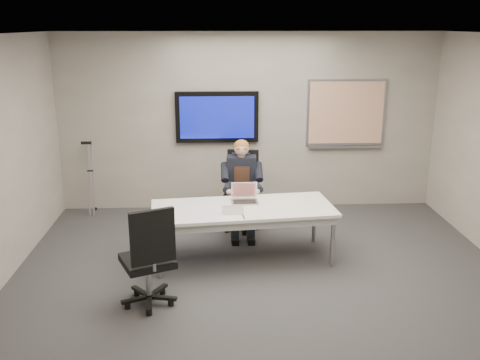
{
  "coord_description": "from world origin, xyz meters",
  "views": [
    {
      "loc": [
        -0.55,
        -5.37,
        2.91
      ],
      "look_at": [
        -0.23,
        1.06,
        1.02
      ],
      "focal_mm": 40.0,
      "sensor_mm": 36.0,
      "label": 1
    }
  ],
  "objects_px": {
    "seated_person": "(242,198)",
    "conference_table": "(243,213)",
    "laptop": "(244,197)",
    "office_chair_far": "(242,205)",
    "office_chair_near": "(149,275)"
  },
  "relations": [
    {
      "from": "laptop",
      "to": "office_chair_far",
      "type": "bearing_deg",
      "value": 88.0
    },
    {
      "from": "conference_table",
      "to": "office_chair_far",
      "type": "xyz_separation_m",
      "value": [
        0.04,
        1.07,
        -0.26
      ]
    },
    {
      "from": "office_chair_far",
      "to": "laptop",
      "type": "xyz_separation_m",
      "value": [
        -0.01,
        -0.85,
        0.4
      ]
    },
    {
      "from": "office_chair_near",
      "to": "laptop",
      "type": "distance_m",
      "value": 1.8
    },
    {
      "from": "office_chair_far",
      "to": "seated_person",
      "type": "relative_size",
      "value": 0.85
    },
    {
      "from": "office_chair_near",
      "to": "seated_person",
      "type": "bearing_deg",
      "value": -142.31
    },
    {
      "from": "conference_table",
      "to": "laptop",
      "type": "height_order",
      "value": "laptop"
    },
    {
      "from": "office_chair_far",
      "to": "office_chair_near",
      "type": "distance_m",
      "value": 2.48
    },
    {
      "from": "office_chair_far",
      "to": "laptop",
      "type": "height_order",
      "value": "office_chair_far"
    },
    {
      "from": "laptop",
      "to": "conference_table",
      "type": "bearing_deg",
      "value": -99.48
    },
    {
      "from": "seated_person",
      "to": "conference_table",
      "type": "bearing_deg",
      "value": -89.48
    },
    {
      "from": "office_chair_near",
      "to": "laptop",
      "type": "relative_size",
      "value": 3.34
    },
    {
      "from": "office_chair_far",
      "to": "seated_person",
      "type": "height_order",
      "value": "seated_person"
    },
    {
      "from": "conference_table",
      "to": "office_chair_far",
      "type": "bearing_deg",
      "value": 81.84
    },
    {
      "from": "office_chair_near",
      "to": "seated_person",
      "type": "height_order",
      "value": "seated_person"
    }
  ]
}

